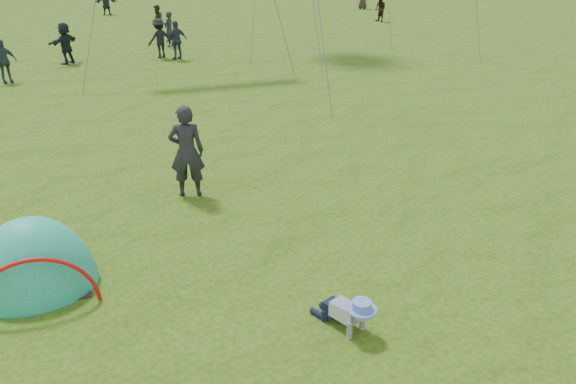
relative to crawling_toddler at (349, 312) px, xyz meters
name	(u,v)px	position (x,y,z in m)	size (l,w,h in m)	color
ground	(283,311)	(-0.72, 0.67, -0.28)	(140.00, 140.00, 0.00)	#14530A
crawling_toddler	(349,312)	(0.00, 0.00, 0.00)	(0.52, 0.74, 0.57)	black
popup_tent	(38,287)	(-4.08, 2.49, -0.28)	(1.81, 1.49, 2.35)	#199978
standing_adult	(187,151)	(-1.25, 5.14, 0.68)	(0.71, 0.46, 1.93)	black
crowd_person_0	(169,29)	(1.04, 23.22, 0.55)	(0.61, 0.40, 1.67)	black
crowd_person_1	(380,9)	(15.27, 28.05, 0.52)	(0.78, 0.61, 1.61)	black
crowd_person_2	(3,61)	(-5.87, 17.44, 0.51)	(0.93, 0.39, 1.59)	#30424B
crowd_person_3	(160,38)	(0.22, 20.44, 0.57)	(1.10, 0.63, 1.71)	black
crowd_person_5	(106,2)	(-1.24, 37.70, 0.55)	(1.55, 0.49, 1.68)	#222936
crowd_person_7	(158,20)	(1.01, 27.33, 0.51)	(0.77, 0.60, 1.59)	#332820
crowd_person_8	(177,40)	(0.87, 19.76, 0.55)	(0.98, 0.41, 1.67)	#2C3346
crowd_person_11	(65,43)	(-3.74, 20.46, 0.58)	(1.59, 0.51, 1.72)	#18232C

